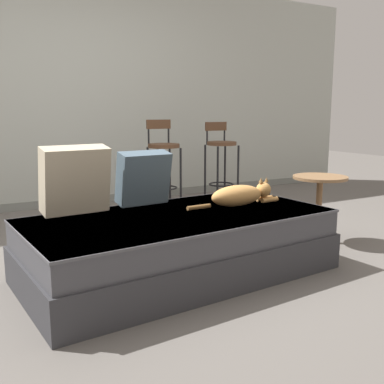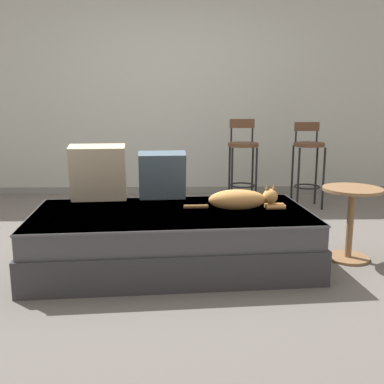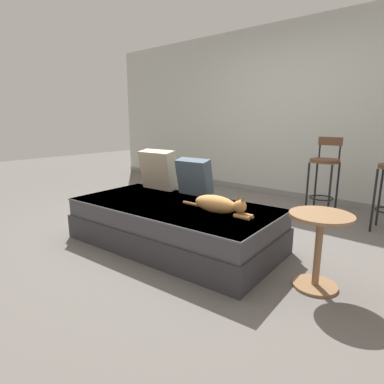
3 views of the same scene
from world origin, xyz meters
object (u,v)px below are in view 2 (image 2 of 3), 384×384
(throw_pillow_corner, at_px, (98,173))
(cat, at_px, (241,200))
(bar_stool_by_doorway, at_px, (308,156))
(throw_pillow_middle, at_px, (162,175))
(bar_stool_near_window, at_px, (243,155))
(side_table, at_px, (351,213))
(couch, at_px, (172,238))

(throw_pillow_corner, height_order, cat, throw_pillow_corner)
(bar_stool_by_doorway, bearing_deg, cat, -118.63)
(throw_pillow_middle, relative_size, bar_stool_near_window, 0.39)
(throw_pillow_corner, xyz_separation_m, side_table, (1.94, -0.25, -0.28))
(throw_pillow_corner, bearing_deg, bar_stool_by_doorway, 35.51)
(bar_stool_by_doorway, bearing_deg, couch, -129.10)
(bar_stool_by_doorway, bearing_deg, bar_stool_near_window, 179.95)
(couch, distance_m, bar_stool_by_doorway, 2.40)
(throw_pillow_middle, bearing_deg, side_table, -11.27)
(bar_stool_by_doorway, bearing_deg, throw_pillow_corner, -144.49)
(throw_pillow_middle, height_order, bar_stool_by_doorway, bar_stool_by_doorway)
(cat, xyz_separation_m, bar_stool_near_window, (0.25, 1.80, 0.10))
(couch, bearing_deg, throw_pillow_middle, 101.79)
(cat, bearing_deg, throw_pillow_middle, 148.73)
(cat, bearing_deg, bar_stool_near_window, 82.24)
(bar_stool_near_window, height_order, side_table, bar_stool_near_window)
(couch, relative_size, bar_stool_near_window, 2.11)
(throw_pillow_corner, relative_size, bar_stool_by_doorway, 0.47)
(couch, distance_m, bar_stool_near_window, 2.02)
(throw_pillow_corner, relative_size, side_table, 0.80)
(cat, distance_m, bar_stool_by_doorway, 2.05)
(throw_pillow_corner, distance_m, bar_stool_by_doorway, 2.55)
(throw_pillow_middle, relative_size, bar_stool_by_doorway, 0.41)
(throw_pillow_corner, bearing_deg, throw_pillow_middle, 4.64)
(throw_pillow_corner, height_order, bar_stool_near_window, bar_stool_near_window)
(couch, relative_size, bar_stool_by_doorway, 2.19)
(bar_stool_near_window, xyz_separation_m, side_table, (0.60, -1.73, -0.23))
(bar_stool_near_window, bearing_deg, cat, -97.76)
(throw_pillow_corner, xyz_separation_m, cat, (1.09, -0.32, -0.15))
(throw_pillow_corner, distance_m, side_table, 1.97)
(couch, height_order, bar_stool_by_doorway, bar_stool_by_doorway)
(bar_stool_near_window, distance_m, side_table, 1.84)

